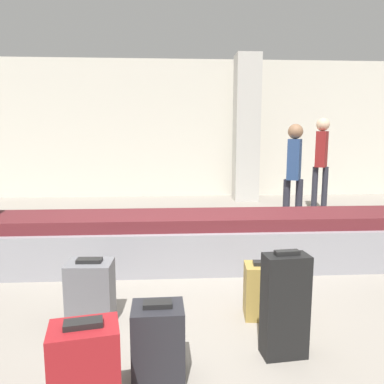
{
  "coord_description": "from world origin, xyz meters",
  "views": [
    {
      "loc": [
        -0.25,
        -2.77,
        1.48
      ],
      "look_at": [
        0.0,
        1.36,
        0.84
      ],
      "focal_mm": 35.0,
      "sensor_mm": 36.0,
      "label": 1
    }
  ],
  "objects_px": {
    "suitcase_0": "(158,342)",
    "traveler_0": "(294,167)",
    "suitcase_5": "(86,376)",
    "suitcase_6": "(285,305)",
    "suitcase_3": "(91,292)",
    "suitcase_4": "(262,290)",
    "traveler_1": "(321,155)",
    "pillar": "(246,129)"
  },
  "relations": [
    {
      "from": "suitcase_6",
      "to": "traveler_0",
      "type": "height_order",
      "value": "traveler_0"
    },
    {
      "from": "traveler_1",
      "to": "suitcase_6",
      "type": "bearing_deg",
      "value": -172.3
    },
    {
      "from": "traveler_0",
      "to": "traveler_1",
      "type": "xyz_separation_m",
      "value": [
        0.98,
        1.35,
        0.11
      ]
    },
    {
      "from": "pillar",
      "to": "suitcase_5",
      "type": "bearing_deg",
      "value": -108.1
    },
    {
      "from": "suitcase_3",
      "to": "suitcase_4",
      "type": "height_order",
      "value": "suitcase_3"
    },
    {
      "from": "suitcase_5",
      "to": "traveler_0",
      "type": "xyz_separation_m",
      "value": [
        2.37,
        3.93,
        0.7
      ]
    },
    {
      "from": "traveler_1",
      "to": "suitcase_3",
      "type": "bearing_deg",
      "value": 171.95
    },
    {
      "from": "suitcase_5",
      "to": "suitcase_6",
      "type": "relative_size",
      "value": 0.78
    },
    {
      "from": "suitcase_4",
      "to": "suitcase_6",
      "type": "xyz_separation_m",
      "value": [
        0.01,
        -0.55,
        0.13
      ]
    },
    {
      "from": "suitcase_3",
      "to": "suitcase_5",
      "type": "bearing_deg",
      "value": -77.55
    },
    {
      "from": "suitcase_3",
      "to": "suitcase_6",
      "type": "bearing_deg",
      "value": -19.3
    },
    {
      "from": "suitcase_0",
      "to": "traveler_0",
      "type": "bearing_deg",
      "value": 59.18
    },
    {
      "from": "suitcase_4",
      "to": "suitcase_5",
      "type": "bearing_deg",
      "value": -131.69
    },
    {
      "from": "pillar",
      "to": "suitcase_3",
      "type": "xyz_separation_m",
      "value": [
        -2.35,
        -5.5,
        -1.35
      ]
    },
    {
      "from": "traveler_0",
      "to": "suitcase_3",
      "type": "bearing_deg",
      "value": 163.95
    },
    {
      "from": "suitcase_4",
      "to": "traveler_1",
      "type": "distance_m",
      "value": 4.8
    },
    {
      "from": "suitcase_3",
      "to": "traveler_0",
      "type": "bearing_deg",
      "value": 50.08
    },
    {
      "from": "traveler_0",
      "to": "traveler_1",
      "type": "height_order",
      "value": "traveler_1"
    },
    {
      "from": "suitcase_5",
      "to": "traveler_1",
      "type": "xyz_separation_m",
      "value": [
        3.35,
        5.28,
        0.81
      ]
    },
    {
      "from": "suitcase_6",
      "to": "suitcase_4",
      "type": "bearing_deg",
      "value": 85.49
    },
    {
      "from": "traveler_1",
      "to": "traveler_0",
      "type": "bearing_deg",
      "value": 176.07
    },
    {
      "from": "pillar",
      "to": "traveler_0",
      "type": "distance_m",
      "value": 2.73
    },
    {
      "from": "pillar",
      "to": "traveler_0",
      "type": "xyz_separation_m",
      "value": [
        0.22,
        -2.65,
        -0.63
      ]
    },
    {
      "from": "suitcase_0",
      "to": "traveler_1",
      "type": "relative_size",
      "value": 0.28
    },
    {
      "from": "pillar",
      "to": "traveler_1",
      "type": "xyz_separation_m",
      "value": [
        1.2,
        -1.31,
        -0.51
      ]
    },
    {
      "from": "suitcase_4",
      "to": "suitcase_5",
      "type": "relative_size",
      "value": 0.83
    },
    {
      "from": "suitcase_0",
      "to": "suitcase_4",
      "type": "height_order",
      "value": "suitcase_0"
    },
    {
      "from": "suitcase_0",
      "to": "traveler_0",
      "type": "xyz_separation_m",
      "value": [
        2.01,
        3.58,
        0.74
      ]
    },
    {
      "from": "suitcase_5",
      "to": "suitcase_0",
      "type": "bearing_deg",
      "value": 33.79
    },
    {
      "from": "suitcase_0",
      "to": "suitcase_3",
      "type": "bearing_deg",
      "value": 125.44
    },
    {
      "from": "pillar",
      "to": "suitcase_6",
      "type": "distance_m",
      "value": 6.24
    },
    {
      "from": "suitcase_5",
      "to": "suitcase_3",
      "type": "bearing_deg",
      "value": 89.53
    },
    {
      "from": "suitcase_4",
      "to": "traveler_0",
      "type": "xyz_separation_m",
      "value": [
        1.19,
        2.84,
        0.75
      ]
    },
    {
      "from": "suitcase_4",
      "to": "traveler_1",
      "type": "height_order",
      "value": "traveler_1"
    },
    {
      "from": "suitcase_3",
      "to": "traveler_0",
      "type": "relative_size",
      "value": 0.32
    },
    {
      "from": "suitcase_6",
      "to": "pillar",
      "type": "bearing_deg",
      "value": 75.16
    },
    {
      "from": "suitcase_5",
      "to": "traveler_1",
      "type": "distance_m",
      "value": 6.3
    },
    {
      "from": "suitcase_3",
      "to": "traveler_0",
      "type": "xyz_separation_m",
      "value": [
        2.57,
        2.84,
        0.73
      ]
    },
    {
      "from": "pillar",
      "to": "traveler_0",
      "type": "height_order",
      "value": "pillar"
    },
    {
      "from": "suitcase_6",
      "to": "traveler_1",
      "type": "bearing_deg",
      "value": 59.66
    },
    {
      "from": "pillar",
      "to": "suitcase_3",
      "type": "relative_size",
      "value": 6.12
    },
    {
      "from": "suitcase_6",
      "to": "traveler_0",
      "type": "distance_m",
      "value": 3.64
    }
  ]
}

